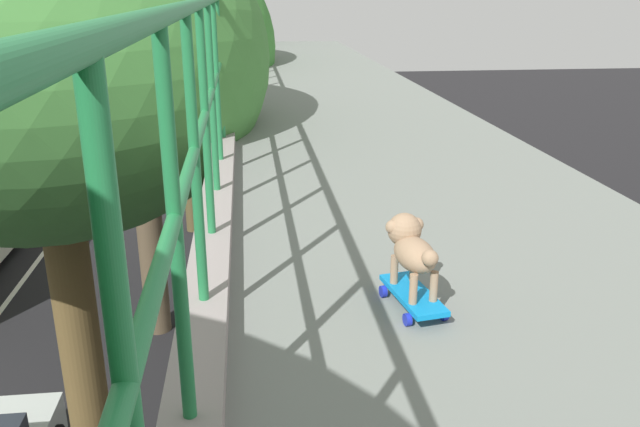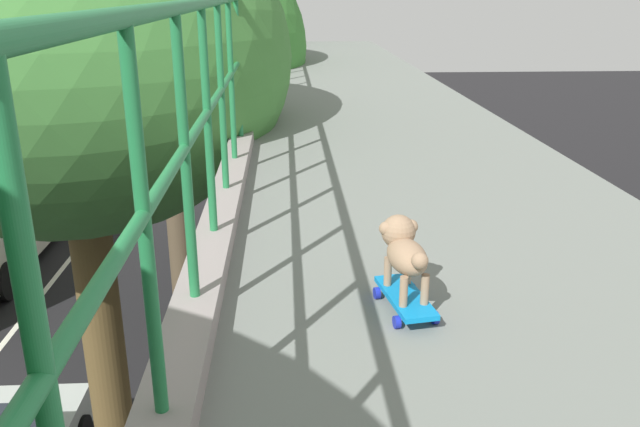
% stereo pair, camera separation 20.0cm
% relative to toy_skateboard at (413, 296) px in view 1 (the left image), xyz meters
% --- Properties ---
extents(roadside_tree_mid, '(4.71, 4.71, 8.42)m').
position_rel_toy_skateboard_xyz_m(roadside_tree_mid, '(-2.80, 4.45, 0.57)').
color(roadside_tree_mid, brown).
rests_on(roadside_tree_mid, ground).
extents(roadside_tree_far, '(5.54, 5.54, 8.55)m').
position_rel_toy_skateboard_xyz_m(roadside_tree_far, '(-2.85, 10.55, 0.20)').
color(roadside_tree_far, brown).
rests_on(roadside_tree_far, ground).
extents(toy_skateboard, '(0.25, 0.46, 0.08)m').
position_rel_toy_skateboard_xyz_m(toy_skateboard, '(0.00, 0.00, 0.00)').
color(toy_skateboard, '#0D81CF').
rests_on(toy_skateboard, overpass_deck).
extents(small_dog, '(0.21, 0.41, 0.33)m').
position_rel_toy_skateboard_xyz_m(small_dog, '(-0.01, 0.05, 0.22)').
color(small_dog, '#9D7C5E').
rests_on(small_dog, toy_skateboard).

